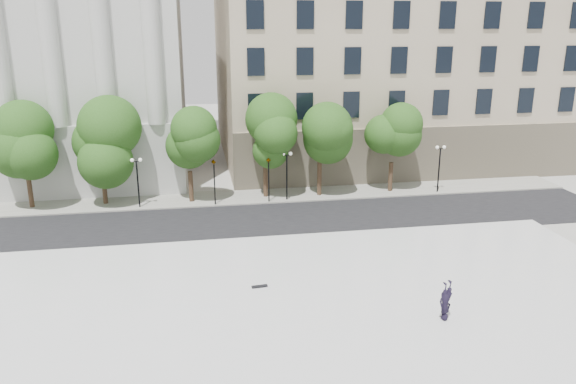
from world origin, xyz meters
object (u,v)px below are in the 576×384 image
at_px(traffic_light_east, 269,157).
at_px(skateboard, 260,286).
at_px(person_lying, 444,314).
at_px(traffic_light_west, 214,161).

height_order(traffic_light_east, skateboard, traffic_light_east).
xyz_separation_m(traffic_light_east, person_lying, (5.46, -20.26, -2.98)).
relative_size(traffic_light_east, skateboard, 5.05).
distance_m(traffic_light_west, traffic_light_east, 4.23).
distance_m(person_lying, skateboard, 9.39).
height_order(traffic_light_west, skateboard, traffic_light_west).
relative_size(traffic_light_east, person_lying, 2.18).
distance_m(traffic_light_west, skateboard, 15.89).
height_order(person_lying, skateboard, person_lying).
bearing_deg(traffic_light_west, person_lying, -64.45).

